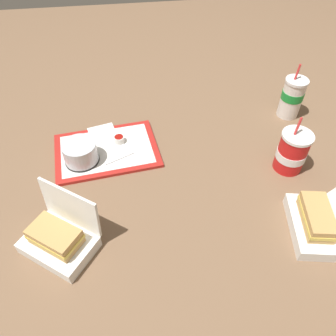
{
  "coord_description": "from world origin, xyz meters",
  "views": [
    {
      "loc": [
        0.13,
        0.75,
        0.83
      ],
      "look_at": [
        0.02,
        0.01,
        0.05
      ],
      "focal_mm": 35.0,
      "sensor_mm": 36.0,
      "label": 1
    }
  ],
  "objects_px": {
    "plastic_fork": "(119,158)",
    "soda_cup_left": "(292,97)",
    "clamshell_sandwich_left": "(59,238)",
    "soda_cup_back": "(292,152)",
    "clamshell_sandwich_center": "(318,222)",
    "ketchup_cup": "(119,139)",
    "cake_container": "(81,153)",
    "food_tray": "(107,150)"
  },
  "relations": [
    {
      "from": "cake_container",
      "to": "soda_cup_left",
      "type": "xyz_separation_m",
      "value": [
        -0.83,
        -0.17,
        0.04
      ]
    },
    {
      "from": "food_tray",
      "to": "clamshell_sandwich_center",
      "type": "xyz_separation_m",
      "value": [
        -0.6,
        0.43,
        0.04
      ]
    },
    {
      "from": "ketchup_cup",
      "to": "clamshell_sandwich_center",
      "type": "height_order",
      "value": "clamshell_sandwich_center"
    },
    {
      "from": "soda_cup_back",
      "to": "soda_cup_left",
      "type": "relative_size",
      "value": 0.94
    },
    {
      "from": "food_tray",
      "to": "soda_cup_back",
      "type": "xyz_separation_m",
      "value": [
        -0.63,
        0.17,
        0.07
      ]
    },
    {
      "from": "cake_container",
      "to": "ketchup_cup",
      "type": "xyz_separation_m",
      "value": [
        -0.13,
        -0.08,
        -0.02
      ]
    },
    {
      "from": "food_tray",
      "to": "soda_cup_back",
      "type": "relative_size",
      "value": 1.89
    },
    {
      "from": "cake_container",
      "to": "ketchup_cup",
      "type": "height_order",
      "value": "cake_container"
    },
    {
      "from": "clamshell_sandwich_center",
      "to": "soda_cup_left",
      "type": "distance_m",
      "value": 0.57
    },
    {
      "from": "clamshell_sandwich_left",
      "to": "soda_cup_back",
      "type": "bearing_deg",
      "value": -164.5
    },
    {
      "from": "clamshell_sandwich_center",
      "to": "clamshell_sandwich_left",
      "type": "bearing_deg",
      "value": -3.85
    },
    {
      "from": "plastic_fork",
      "to": "soda_cup_left",
      "type": "bearing_deg",
      "value": 169.61
    },
    {
      "from": "ketchup_cup",
      "to": "plastic_fork",
      "type": "relative_size",
      "value": 0.36
    },
    {
      "from": "ketchup_cup",
      "to": "clamshell_sandwich_center",
      "type": "relative_size",
      "value": 0.17
    },
    {
      "from": "plastic_fork",
      "to": "clamshell_sandwich_center",
      "type": "relative_size",
      "value": 0.46
    },
    {
      "from": "ketchup_cup",
      "to": "soda_cup_back",
      "type": "distance_m",
      "value": 0.61
    },
    {
      "from": "cake_container",
      "to": "soda_cup_back",
      "type": "height_order",
      "value": "soda_cup_back"
    },
    {
      "from": "ketchup_cup",
      "to": "clamshell_sandwich_left",
      "type": "bearing_deg",
      "value": 66.46
    },
    {
      "from": "food_tray",
      "to": "ketchup_cup",
      "type": "distance_m",
      "value": 0.06
    },
    {
      "from": "cake_container",
      "to": "clamshell_sandwich_left",
      "type": "bearing_deg",
      "value": 82.11
    },
    {
      "from": "plastic_fork",
      "to": "clamshell_sandwich_left",
      "type": "relative_size",
      "value": 0.45
    },
    {
      "from": "clamshell_sandwich_left",
      "to": "plastic_fork",
      "type": "bearing_deg",
      "value": -118.62
    },
    {
      "from": "food_tray",
      "to": "ketchup_cup",
      "type": "height_order",
      "value": "ketchup_cup"
    },
    {
      "from": "cake_container",
      "to": "plastic_fork",
      "type": "distance_m",
      "value": 0.13
    },
    {
      "from": "ketchup_cup",
      "to": "plastic_fork",
      "type": "bearing_deg",
      "value": 87.5
    },
    {
      "from": "cake_container",
      "to": "soda_cup_back",
      "type": "relative_size",
      "value": 0.57
    },
    {
      "from": "plastic_fork",
      "to": "clamshell_sandwich_center",
      "type": "xyz_separation_m",
      "value": [
        -0.56,
        0.37,
        0.03
      ]
    },
    {
      "from": "plastic_fork",
      "to": "soda_cup_left",
      "type": "height_order",
      "value": "soda_cup_left"
    },
    {
      "from": "plastic_fork",
      "to": "cake_container",
      "type": "bearing_deg",
      "value": -28.69
    },
    {
      "from": "ketchup_cup",
      "to": "soda_cup_left",
      "type": "xyz_separation_m",
      "value": [
        -0.7,
        -0.09,
        0.06
      ]
    },
    {
      "from": "clamshell_sandwich_left",
      "to": "soda_cup_back",
      "type": "distance_m",
      "value": 0.79
    },
    {
      "from": "ketchup_cup",
      "to": "clamshell_sandwich_center",
      "type": "distance_m",
      "value": 0.72
    },
    {
      "from": "clamshell_sandwich_left",
      "to": "soda_cup_left",
      "type": "bearing_deg",
      "value": -150.29
    },
    {
      "from": "clamshell_sandwich_center",
      "to": "clamshell_sandwich_left",
      "type": "relative_size",
      "value": 0.98
    },
    {
      "from": "clamshell_sandwich_center",
      "to": "soda_cup_back",
      "type": "height_order",
      "value": "soda_cup_back"
    },
    {
      "from": "ketchup_cup",
      "to": "plastic_fork",
      "type": "height_order",
      "value": "ketchup_cup"
    },
    {
      "from": "plastic_fork",
      "to": "soda_cup_back",
      "type": "bearing_deg",
      "value": 144.47
    },
    {
      "from": "ketchup_cup",
      "to": "soda_cup_left",
      "type": "height_order",
      "value": "soda_cup_left"
    },
    {
      "from": "soda_cup_left",
      "to": "ketchup_cup",
      "type": "bearing_deg",
      "value": 7.13
    },
    {
      "from": "ketchup_cup",
      "to": "clamshell_sandwich_left",
      "type": "xyz_separation_m",
      "value": [
        0.18,
        0.41,
        0.02
      ]
    },
    {
      "from": "plastic_fork",
      "to": "clamshell_sandwich_left",
      "type": "distance_m",
      "value": 0.37
    },
    {
      "from": "clamshell_sandwich_left",
      "to": "soda_cup_left",
      "type": "xyz_separation_m",
      "value": [
        -0.87,
        -0.5,
        0.04
      ]
    }
  ]
}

